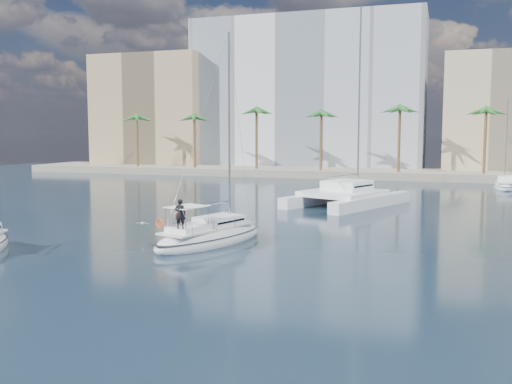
% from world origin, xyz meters
% --- Properties ---
extents(ground, '(160.00, 160.00, 0.00)m').
position_xyz_m(ground, '(0.00, 0.00, 0.00)').
color(ground, black).
rests_on(ground, ground).
extents(quay, '(120.00, 14.00, 1.20)m').
position_xyz_m(quay, '(0.00, 61.00, 0.60)').
color(quay, gray).
rests_on(quay, ground).
extents(building_modern, '(42.00, 16.00, 28.00)m').
position_xyz_m(building_modern, '(-12.00, 73.00, 14.00)').
color(building_modern, silver).
rests_on(building_modern, ground).
extents(building_tan_left, '(22.00, 14.00, 22.00)m').
position_xyz_m(building_tan_left, '(-42.00, 69.00, 11.00)').
color(building_tan_left, tan).
rests_on(building_tan_left, ground).
extents(building_beige, '(20.00, 14.00, 20.00)m').
position_xyz_m(building_beige, '(22.00, 70.00, 10.00)').
color(building_beige, beige).
rests_on(building_beige, ground).
extents(palm_left, '(3.60, 3.60, 12.30)m').
position_xyz_m(palm_left, '(-34.00, 57.00, 10.28)').
color(palm_left, brown).
rests_on(palm_left, ground).
extents(palm_centre, '(3.60, 3.60, 12.30)m').
position_xyz_m(palm_centre, '(0.00, 57.00, 10.28)').
color(palm_centre, brown).
rests_on(palm_centre, ground).
extents(main_sloop, '(6.05, 10.32, 14.61)m').
position_xyz_m(main_sloop, '(-2.08, 1.21, 0.49)').
color(main_sloop, white).
rests_on(main_sloop, ground).
extents(catamaran, '(11.55, 15.26, 19.75)m').
position_xyz_m(catamaran, '(3.21, 23.46, 1.19)').
color(catamaran, white).
rests_on(catamaran, ground).
extents(seagull, '(1.02, 0.44, 0.19)m').
position_xyz_m(seagull, '(-7.57, 2.09, 0.94)').
color(seagull, silver).
rests_on(seagull, ground).
extents(moored_yacht_a, '(3.37, 9.52, 11.90)m').
position_xyz_m(moored_yacht_a, '(20.00, 47.00, 0.00)').
color(moored_yacht_a, white).
rests_on(moored_yacht_a, ground).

